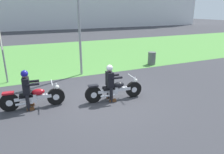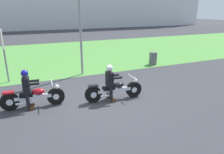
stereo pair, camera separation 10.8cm
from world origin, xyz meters
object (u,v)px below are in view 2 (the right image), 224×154
Objects in this scene: rider_follow at (27,86)px; streetlight_pole at (82,11)px; sign_banner at (3,46)px; motorcycle_lead at (114,90)px; rider_lead at (110,80)px; motorcycle_follow at (34,97)px; trash_can at (153,58)px.

rider_follow is 4.93m from streetlight_pole.
sign_banner is (-3.71, 0.20, -1.53)m from streetlight_pole.
rider_lead is at bearing 179.16° from motorcycle_lead.
streetlight_pole is at bearing 93.91° from rider_lead.
streetlight_pole is (0.07, 3.66, 2.44)m from rider_lead.
sign_banner reaches higher than motorcycle_follow.
motorcycle_lead is 0.87× the size of sign_banner.
motorcycle_lead reaches higher than motorcycle_follow.
streetlight_pole is (-0.09, 3.68, 2.86)m from motorcycle_lead.
rider_lead is (-0.17, 0.02, 0.43)m from motorcycle_lead.
rider_follow is 0.27× the size of streetlight_pole.
motorcycle_follow is 0.42× the size of streetlight_pole.
sign_banner is at bearing 176.95° from streetlight_pole.
streetlight_pole reaches higher than sign_banner.
trash_can is at bearing 0.01° from sign_banner.
motorcycle_follow is at bearing 174.13° from rider_lead.
rider_lead reaches higher than motorcycle_lead.
trash_can is (4.57, 3.86, -0.42)m from rider_lead.
motorcycle_follow is 1.55× the size of rider_follow.
trash_can is (7.26, 3.34, 0.01)m from motorcycle_follow.
rider_lead is 6.00m from trash_can.
sign_banner is at bearing 139.51° from motorcycle_lead.
sign_banner reaches higher than rider_lead.
motorcycle_lead is at bearing -0.84° from rider_lead.
trash_can is 8.31m from sign_banner.
streetlight_pole is at bearing 51.82° from rider_follow.
rider_lead is 0.27× the size of streetlight_pole.
streetlight_pole is 1.97× the size of sign_banner.
streetlight_pole is at bearing 96.53° from motorcycle_lead.
motorcycle_lead is at bearing -138.62° from trash_can.
motorcycle_lead is 4.66m from streetlight_pole.
streetlight_pole is at bearing 53.65° from motorcycle_follow.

